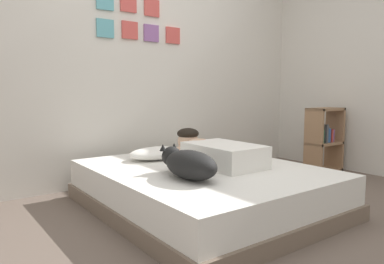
# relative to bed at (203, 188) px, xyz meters

# --- Properties ---
(ground_plane) EXTENTS (12.80, 12.80, 0.00)m
(ground_plane) POSITION_rel_bed_xyz_m (0.07, -0.51, -0.16)
(ground_plane) COLOR #66564C
(back_wall) EXTENTS (4.40, 0.12, 2.50)m
(back_wall) POSITION_rel_bed_xyz_m (0.07, 1.19, 1.09)
(back_wall) COLOR silver
(back_wall) RESTS_ON ground
(side_wall_right) EXTENTS (0.10, 6.30, 2.50)m
(side_wall_right) POSITION_rel_bed_xyz_m (2.32, -0.19, 1.09)
(side_wall_right) COLOR silver
(side_wall_right) RESTS_ON ground
(bed) EXTENTS (1.57, 1.92, 0.33)m
(bed) POSITION_rel_bed_xyz_m (0.00, 0.00, 0.00)
(bed) COLOR #726051
(bed) RESTS_ON ground
(pillow) EXTENTS (0.52, 0.32, 0.11)m
(pillow) POSITION_rel_bed_xyz_m (-0.13, 0.51, 0.22)
(pillow) COLOR white
(pillow) RESTS_ON bed
(person_lying) EXTENTS (0.43, 0.92, 0.27)m
(person_lying) POSITION_rel_bed_xyz_m (0.16, 0.07, 0.27)
(person_lying) COLOR white
(person_lying) RESTS_ON bed
(dog) EXTENTS (0.26, 0.57, 0.21)m
(dog) POSITION_rel_bed_xyz_m (-0.32, -0.23, 0.27)
(dog) COLOR black
(dog) RESTS_ON bed
(coffee_cup) EXTENTS (0.12, 0.09, 0.07)m
(coffee_cup) POSITION_rel_bed_xyz_m (0.30, 0.29, 0.21)
(coffee_cup) COLOR white
(coffee_cup) RESTS_ON bed
(cell_phone) EXTENTS (0.07, 0.14, 0.01)m
(cell_phone) POSITION_rel_bed_xyz_m (0.24, 0.06, 0.17)
(cell_phone) COLOR black
(cell_phone) RESTS_ON bed
(bookshelf) EXTENTS (0.45, 0.24, 0.75)m
(bookshelf) POSITION_rel_bed_xyz_m (1.95, 0.21, 0.22)
(bookshelf) COLOR #997251
(bookshelf) RESTS_ON ground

